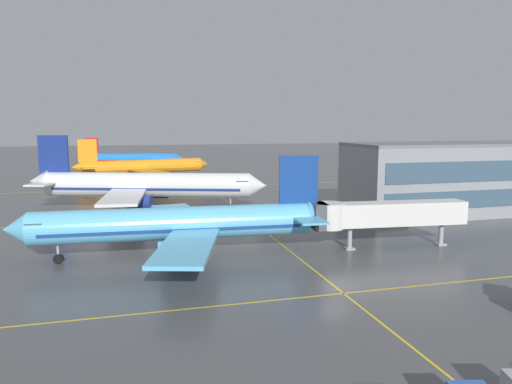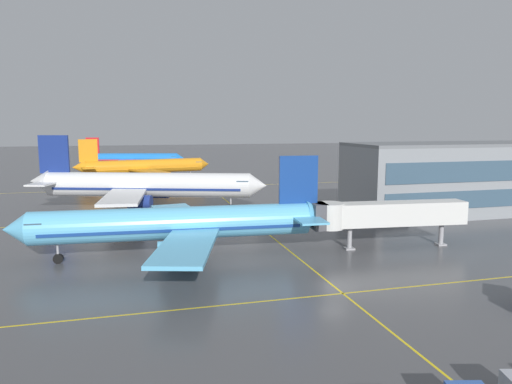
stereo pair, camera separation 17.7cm
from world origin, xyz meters
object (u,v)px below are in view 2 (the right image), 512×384
airliner_second_row (145,185)px  airliner_third_row (144,167)px  airliner_far_left_stand (132,159)px  jet_bridge (378,214)px  airliner_front_gate (179,224)px

airliner_second_row → airliner_third_row: 43.09m
airliner_third_row → airliner_second_row: bearing=-91.2°
airliner_third_row → airliner_far_left_stand: size_ratio=1.07×
airliner_second_row → airliner_third_row: (0.92, 43.07, -0.62)m
airliner_second_row → jet_bridge: size_ratio=2.10×
airliner_second_row → airliner_far_left_stand: airliner_second_row is taller
airliner_front_gate → jet_bridge: size_ratio=1.87×
airliner_second_row → jet_bridge: (25.70, -32.34, -0.28)m
airliner_far_left_stand → jet_bridge: bearing=-75.8°
jet_bridge → airliner_front_gate: bearing=174.8°
airliner_third_row → jet_bridge: (24.78, -75.41, 0.34)m
airliner_front_gate → airliner_second_row: airliner_second_row is taller
airliner_front_gate → airliner_second_row: (-2.69, 30.23, 0.57)m
airliner_second_row → jet_bridge: airliner_second_row is taller
airliner_front_gate → airliner_second_row: bearing=95.1°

